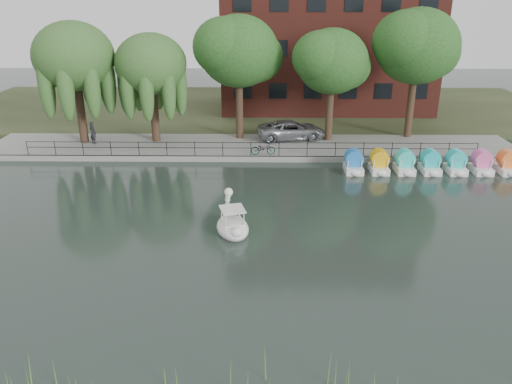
{
  "coord_description": "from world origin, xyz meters",
  "views": [
    {
      "loc": [
        0.86,
        -20.73,
        11.23
      ],
      "look_at": [
        0.5,
        4.0,
        1.3
      ],
      "focal_mm": 35.0,
      "sensor_mm": 36.0,
      "label": 1
    }
  ],
  "objects_px": {
    "minivan": "(292,129)",
    "bicycle": "(263,148)",
    "swan_boat": "(232,224)",
    "pedestrian": "(93,131)"
  },
  "relations": [
    {
      "from": "bicycle",
      "to": "pedestrian",
      "type": "bearing_deg",
      "value": 74.79
    },
    {
      "from": "minivan",
      "to": "swan_boat",
      "type": "height_order",
      "value": "swan_boat"
    },
    {
      "from": "swan_boat",
      "to": "bicycle",
      "type": "bearing_deg",
      "value": 66.97
    },
    {
      "from": "minivan",
      "to": "bicycle",
      "type": "xyz_separation_m",
      "value": [
        -2.24,
        -4.11,
        -0.34
      ]
    },
    {
      "from": "swan_boat",
      "to": "pedestrian",
      "type": "bearing_deg",
      "value": 113.2
    },
    {
      "from": "minivan",
      "to": "swan_boat",
      "type": "relative_size",
      "value": 2.15
    },
    {
      "from": "swan_boat",
      "to": "minivan",
      "type": "bearing_deg",
      "value": 61.02
    },
    {
      "from": "bicycle",
      "to": "swan_boat",
      "type": "relative_size",
      "value": 0.61
    },
    {
      "from": "minivan",
      "to": "bicycle",
      "type": "distance_m",
      "value": 4.69
    },
    {
      "from": "bicycle",
      "to": "swan_boat",
      "type": "distance_m",
      "value": 11.82
    }
  ]
}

